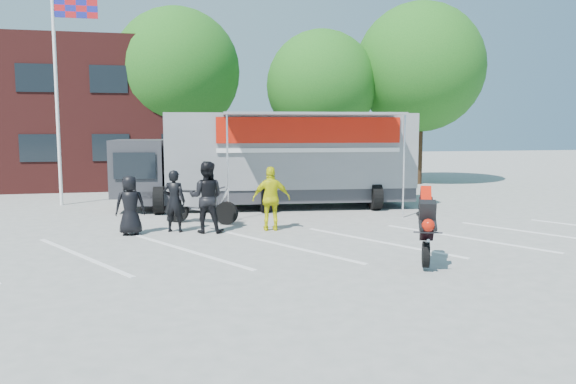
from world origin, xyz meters
name	(u,v)px	position (x,y,z in m)	size (l,w,h in m)	color
ground	(289,256)	(0.00, 0.00, 0.00)	(100.00, 100.00, 0.00)	#9D9D98
parking_bay_lines	(280,246)	(0.00, 1.00, 0.01)	(18.00, 5.00, 0.01)	white
office_building	(11,115)	(-10.00, 18.00, 3.50)	(18.00, 8.00, 7.00)	#4D1B19
flagpole	(63,68)	(-6.24, 10.00, 5.05)	(1.61, 0.12, 8.00)	white
tree_left	(177,72)	(-2.00, 16.00, 5.57)	(6.12, 6.12, 8.64)	#382314
tree_mid	(321,86)	(5.00, 15.00, 4.94)	(5.44, 5.44, 7.68)	#382314
tree_right	(420,68)	(10.00, 14.50, 5.88)	(6.46, 6.46, 9.12)	#382314
transporter_truck	(276,208)	(1.23, 7.57, 0.00)	(10.63, 5.12, 3.38)	gray
parked_motorcycle	(202,223)	(-1.63, 4.77, 0.00)	(0.78, 2.34, 1.23)	#B0B0B5
stunt_bike_rider	(423,263)	(2.66, -1.32, 0.00)	(0.72, 1.52, 1.79)	black
spectator_leather_a	(130,205)	(-3.63, 3.37, 0.81)	(0.79, 0.52, 1.62)	black
spectator_leather_b	(174,201)	(-2.46, 3.54, 0.86)	(0.63, 0.41, 1.73)	black
spectator_leather_c	(206,197)	(-1.60, 3.25, 0.99)	(0.96, 0.75, 1.97)	black
spectator_hivis	(271,199)	(0.21, 3.18, 0.90)	(1.06, 0.44, 1.81)	#D9DA0B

